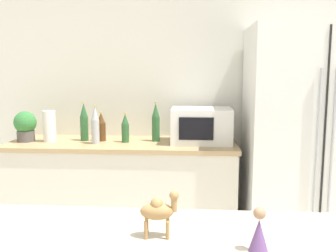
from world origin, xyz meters
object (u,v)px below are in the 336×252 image
object	(u,v)px
back_bottle_3	(125,128)
back_bottle_1	(156,122)
microwave	(201,125)
back_bottle_2	(84,122)
back_bottle_0	(95,125)
back_bottle_4	(101,127)
potted_plant	(25,126)
refrigerator	(308,145)
camel_figurine	(159,210)
paper_towel_roll	(49,126)
wise_man_figurine_blue	(259,232)

from	to	relation	value
back_bottle_3	back_bottle_1	bearing A→B (deg)	15.37
microwave	back_bottle_2	distance (m)	0.97
back_bottle_0	back_bottle_4	xyz separation A→B (m)	(0.02, 0.13, -0.03)
potted_plant	back_bottle_1	size ratio (longest dim) A/B	0.77
potted_plant	back_bottle_1	world-z (taller)	back_bottle_1
back_bottle_0	back_bottle_1	xyz separation A→B (m)	(0.47, 0.15, 0.01)
refrigerator	potted_plant	size ratio (longest dim) A/B	7.26
potted_plant	refrigerator	bearing A→B (deg)	-0.93
microwave	back_bottle_3	distance (m)	0.62
refrigerator	back_bottle_4	xyz separation A→B (m)	(-1.65, 0.10, 0.11)
back_bottle_4	potted_plant	bearing A→B (deg)	-173.70
refrigerator	back_bottle_0	world-z (taller)	refrigerator
refrigerator	camel_figurine	xyz separation A→B (m)	(-0.99, -1.83, 0.14)
paper_towel_roll	back_bottle_3	xyz separation A→B (m)	(0.62, 0.02, -0.01)
back_bottle_3	microwave	bearing A→B (deg)	2.64
microwave	wise_man_figurine_blue	xyz separation A→B (m)	(0.13, -1.99, -0.02)
back_bottle_3	camel_figurine	distance (m)	1.94
refrigerator	paper_towel_roll	world-z (taller)	refrigerator
back_bottle_1	back_bottle_2	xyz separation A→B (m)	(-0.60, -0.02, -0.00)
potted_plant	back_bottle_2	xyz separation A→B (m)	(0.47, 0.07, 0.02)
microwave	back_bottle_0	xyz separation A→B (m)	(-0.84, -0.11, 0.01)
back_bottle_4	wise_man_figurine_blue	world-z (taller)	back_bottle_4
back_bottle_0	microwave	bearing A→B (deg)	7.44
paper_towel_roll	microwave	xyz separation A→B (m)	(1.24, 0.05, 0.01)
microwave	wise_man_figurine_blue	size ratio (longest dim) A/B	3.70
back_bottle_2	back_bottle_1	bearing A→B (deg)	1.96
refrigerator	back_bottle_2	xyz separation A→B (m)	(-1.79, 0.11, 0.15)
back_bottle_2	back_bottle_4	xyz separation A→B (m)	(0.14, -0.00, -0.04)
refrigerator	back_bottle_1	size ratio (longest dim) A/B	5.56
back_bottle_2	camel_figurine	world-z (taller)	back_bottle_2
microwave	back_bottle_4	world-z (taller)	microwave
camel_figurine	back_bottle_0	bearing A→B (deg)	110.57
refrigerator	camel_figurine	distance (m)	2.08
microwave	paper_towel_roll	bearing A→B (deg)	-177.70
microwave	back_bottle_3	xyz separation A→B (m)	(-0.62, -0.03, -0.02)
camel_figurine	back_bottle_1	bearing A→B (deg)	96.12
microwave	back_bottle_1	size ratio (longest dim) A/B	1.47
paper_towel_roll	microwave	size ratio (longest dim) A/B	0.53
back_bottle_1	refrigerator	bearing A→B (deg)	-5.98
back_bottle_2	camel_figurine	distance (m)	2.10
microwave	back_bottle_3	size ratio (longest dim) A/B	1.98
back_bottle_1	camel_figurine	bearing A→B (deg)	-83.88
potted_plant	back_bottle_4	xyz separation A→B (m)	(0.62, 0.07, -0.02)
paper_towel_roll	back_bottle_4	xyz separation A→B (m)	(0.41, 0.07, -0.01)
potted_plant	microwave	size ratio (longest dim) A/B	0.52
back_bottle_2	back_bottle_0	bearing A→B (deg)	-44.93
back_bottle_0	wise_man_figurine_blue	size ratio (longest dim) A/B	2.39
potted_plant	back_bottle_0	bearing A→B (deg)	-5.66
paper_towel_roll	back_bottle_1	xyz separation A→B (m)	(0.87, 0.09, 0.03)
refrigerator	back_bottle_4	world-z (taller)	refrigerator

